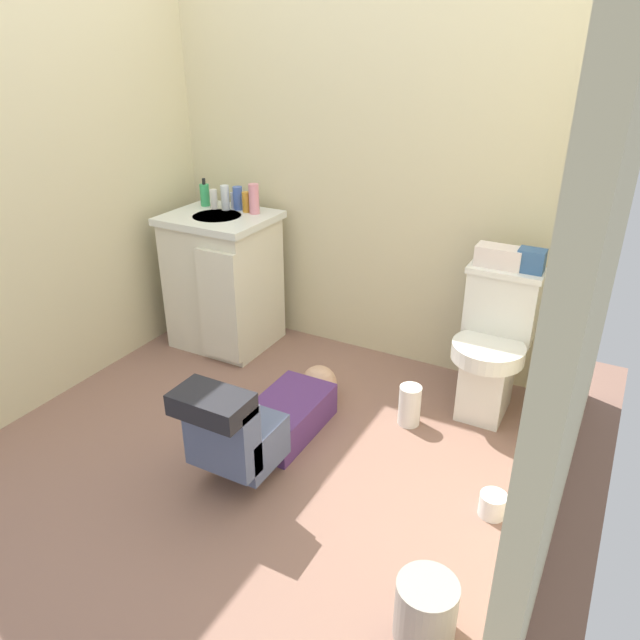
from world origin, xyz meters
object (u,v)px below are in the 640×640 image
vanity_cabinet (224,280)px  paper_towel_roll (410,405)px  bottle_blue (238,198)px  bottle_pink (254,199)px  toilet (493,345)px  bottle_white (214,199)px  person_plumber (265,419)px  tissue_box (499,256)px  toiletry_bag (531,261)px  bottle_amber (246,202)px  bottle_clear (225,198)px  soap_dispenser (205,195)px  toilet_paper_roll (493,505)px  trash_can (426,610)px  faucet (233,201)px

vanity_cabinet → paper_towel_roll: bearing=-12.4°
bottle_blue → bottle_pink: (0.13, -0.03, 0.02)m
toilet → bottle_white: bottle_white is taller
person_plumber → bottle_blue: bearing=129.0°
bottle_white → person_plumber: bearing=-44.8°
toilet → bottle_blue: bearing=175.5°
tissue_box → toiletry_bag: size_ratio=1.77×
person_plumber → bottle_amber: (-0.71, 0.95, 0.70)m
bottle_clear → toiletry_bag: bearing=0.2°
soap_dispenser → bottle_clear: bearing=-5.3°
bottle_clear → soap_dispenser: bearing=174.7°
person_plumber → bottle_amber: bearing=126.9°
toilet_paper_roll → trash_can: bearing=-95.3°
tissue_box → bottle_clear: bearing=-179.7°
tissue_box → bottle_pink: bearing=179.7°
paper_towel_roll → toilet_paper_roll: (0.53, -0.44, -0.06)m
bottle_white → bottle_pink: bottle_pink is taller
person_plumber → bottle_clear: bearing=132.4°
toiletry_bag → bottle_white: bottle_white is taller
toiletry_bag → paper_towel_roll: size_ratio=0.59×
tissue_box → paper_towel_roll: (-0.26, -0.41, -0.69)m
paper_towel_roll → tissue_box: bearing=58.1°
toilet → bottle_pink: bottle_pink is taller
toilet → soap_dispenser: 1.90m
soap_dispenser → trash_can: 2.61m
bottle_clear → person_plumber: bearing=-47.6°
tissue_box → bottle_pink: (-1.42, 0.01, 0.11)m
faucet → tissue_box: (1.58, -0.03, -0.07)m
bottle_blue → paper_towel_roll: 1.58m
toilet_paper_roll → toiletry_bag: bearing=98.2°
bottle_pink → trash_can: size_ratio=0.77×
toiletry_bag → bottle_blue: bottle_blue is taller
bottle_clear → bottle_amber: bearing=9.3°
toilet → tissue_box: (-0.05, 0.09, 0.43)m
bottle_amber → faucet: bearing=173.1°
bottle_amber → toilet_paper_roll: bottle_amber is taller
bottle_clear → paper_towel_roll: bottle_clear is taller
soap_dispenser → bottle_blue: soap_dispenser is taller
paper_towel_roll → person_plumber: bearing=-134.0°
bottle_white → bottle_clear: size_ratio=0.79×
person_plumber → tissue_box: 1.36m
vanity_cabinet → trash_can: bearing=-37.6°
bottle_blue → soap_dispenser: bearing=-173.3°
bottle_white → paper_towel_roll: bottle_white is taller
tissue_box → toiletry_bag: bearing=0.0°
bottle_pink → paper_towel_roll: bearing=-19.8°
faucet → person_plumber: faucet is taller
vanity_cabinet → paper_towel_roll: vanity_cabinet is taller
faucet → bottle_amber: 0.11m
bottle_white → bottle_blue: 0.15m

